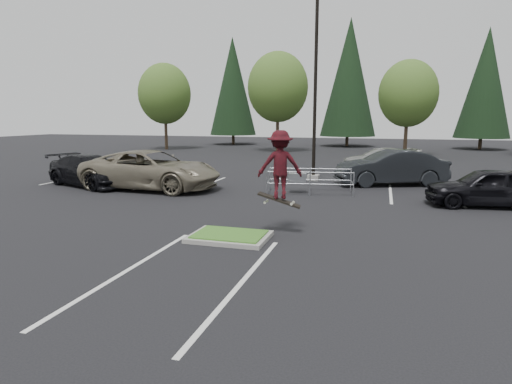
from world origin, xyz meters
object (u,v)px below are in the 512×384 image
(conif_b, at_px, (349,78))
(conif_c, at_px, (485,83))
(conif_a, at_px, (233,86))
(car_r_charc, at_px, (391,168))
(car_l_tan, at_px, (151,170))
(light_pole, at_px, (315,95))
(cart_corral, at_px, (300,178))
(car_far_silver, at_px, (381,159))
(car_r_black, at_px, (488,187))
(car_l_black, at_px, (89,170))
(decid_a, at_px, (165,96))
(skateboarder, at_px, (280,165))
(decid_b, at_px, (278,89))
(decid_c, at_px, (408,96))

(conif_b, distance_m, conif_c, 14.07)
(conif_a, height_order, car_r_charc, conif_a)
(car_l_tan, bearing_deg, light_pole, -52.51)
(cart_corral, relative_size, car_far_silver, 0.81)
(car_r_black, bearing_deg, conif_a, -154.13)
(car_l_black, bearing_deg, decid_a, 39.71)
(car_l_tan, bearing_deg, conif_b, -9.03)
(decid_a, height_order, car_r_charc, decid_a)
(conif_c, xyz_separation_m, skateboarder, (-12.80, -38.50, -4.81))
(car_l_black, bearing_deg, car_l_tan, -69.47)
(car_r_black, bearing_deg, decid_b, -157.06)
(light_pole, height_order, decid_c, light_pole)
(conif_b, bearing_deg, skateboarder, -88.26)
(decid_b, relative_size, decid_c, 1.15)
(decid_a, relative_size, decid_c, 1.06)
(decid_a, relative_size, conif_b, 0.61)
(conif_a, distance_m, conif_b, 14.03)
(car_l_tan, bearing_deg, decid_c, -26.73)
(decid_a, distance_m, skateboarder, 34.99)
(decid_c, xyz_separation_m, conif_b, (-5.99, 10.67, 2.59))
(light_pole, bearing_deg, decid_a, 135.75)
(car_r_black, bearing_deg, conif_b, -174.39)
(decid_a, height_order, car_far_silver, decid_a)
(car_l_tan, bearing_deg, cart_corral, -80.51)
(decid_a, xyz_separation_m, decid_b, (12.00, 0.50, 0.46))
(decid_c, bearing_deg, conif_a, 153.04)
(car_l_black, bearing_deg, car_r_black, -69.47)
(car_far_silver, bearing_deg, decid_b, -159.89)
(conif_b, height_order, car_l_black, conif_b)
(decid_b, bearing_deg, car_l_black, -99.62)
(conif_c, height_order, skateboarder, conif_c)
(car_r_black, relative_size, car_far_silver, 0.91)
(conif_a, bearing_deg, car_l_black, -83.09)
(conif_b, distance_m, car_l_tan, 34.82)
(conif_a, xyz_separation_m, car_far_silver, (17.98, -22.00, -6.39))
(decid_c, relative_size, cart_corral, 2.11)
(decid_c, distance_m, car_r_charc, 18.90)
(conif_c, bearing_deg, skateboarder, -108.39)
(cart_corral, bearing_deg, car_r_black, -16.25)
(decid_c, height_order, car_l_tan, decid_c)
(decid_b, xyz_separation_m, conif_a, (-7.99, 9.47, 1.05))
(decid_a, distance_m, car_far_silver, 25.53)
(conif_b, height_order, car_r_charc, conif_b)
(skateboarder, relative_size, car_l_black, 0.42)
(light_pole, xyz_separation_m, decid_b, (-6.51, 18.53, 1.48))
(car_r_charc, bearing_deg, decid_b, -171.93)
(conif_a, xyz_separation_m, conif_b, (14.00, 0.50, 0.75))
(decid_a, xyz_separation_m, car_r_black, (26.01, -23.03, -4.83))
(car_r_black, bearing_deg, decid_c, 177.20)
(car_l_tan, relative_size, car_far_silver, 1.36)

